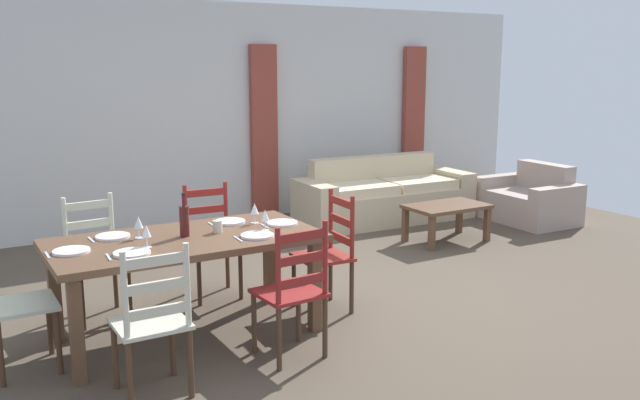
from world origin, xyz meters
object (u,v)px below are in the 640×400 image
at_px(dining_chair_far_right, 211,241).
at_px(wine_bottle, 184,220).
at_px(dining_chair_near_left, 153,322).
at_px(wine_glass_far_left, 138,223).
at_px(coffee_cup_primary, 218,227).
at_px(dining_table, 186,249).
at_px(coffee_table, 447,210).
at_px(dining_chair_head_east, 328,252).
at_px(armchair_upholstered, 530,201).
at_px(dining_chair_near_right, 293,291).
at_px(couch, 382,198).
at_px(dining_chair_head_west, 14,302).
at_px(wine_glass_near_left, 146,232).
at_px(wine_glass_near_right, 265,216).
at_px(wine_glass_far_right, 255,209).
at_px(dining_chair_far_left, 95,258).

relative_size(dining_chair_far_right, wine_bottle, 3.04).
xyz_separation_m(dining_chair_near_left, wine_glass_far_left, (0.20, 0.92, 0.38)).
xyz_separation_m(wine_glass_far_left, coffee_cup_primary, (0.54, -0.12, -0.07)).
distance_m(dining_table, dining_chair_near_left, 0.94).
distance_m(wine_bottle, wine_glass_far_left, 0.32).
distance_m(dining_table, coffee_table, 3.61).
relative_size(dining_chair_head_east, armchair_upholstered, 0.81).
xyz_separation_m(dining_chair_near_right, couch, (2.93, 3.05, -0.19)).
relative_size(dining_chair_head_west, wine_glass_near_left, 5.96).
relative_size(wine_glass_near_right, coffee_cup_primary, 1.79).
height_order(coffee_cup_primary, coffee_table, coffee_cup_primary).
xyz_separation_m(wine_glass_far_right, coffee_cup_primary, (-0.36, -0.12, -0.07)).
bearing_deg(dining_chair_far_right, wine_bottle, -123.03).
bearing_deg(dining_chair_near_left, dining_chair_head_east, 24.19).
xyz_separation_m(dining_chair_near_left, dining_chair_near_right, (0.97, 0.06, 0.00)).
xyz_separation_m(wine_glass_far_left, coffee_table, (3.71, 0.98, -0.51)).
distance_m(dining_table, armchair_upholstered, 5.22).
distance_m(dining_chair_head_west, wine_bottle, 1.22).
bearing_deg(wine_glass_far_left, dining_chair_near_left, -102.00).
xyz_separation_m(wine_bottle, coffee_table, (3.41, 1.09, -0.51)).
distance_m(dining_chair_near_left, wine_bottle, 1.03).
distance_m(dining_chair_far_right, wine_glass_far_left, 1.08).
height_order(dining_chair_near_left, dining_chair_head_east, same).
height_order(dining_chair_far_right, coffee_cup_primary, dining_chair_far_right).
bearing_deg(armchair_upholstered, dining_chair_far_left, -173.56).
bearing_deg(dining_chair_far_left, dining_chair_head_east, -25.23).
bearing_deg(dining_chair_head_west, dining_chair_far_left, 47.80).
bearing_deg(wine_glass_near_right, wine_glass_near_left, -178.69).
bearing_deg(dining_chair_head_west, wine_glass_near_left, -9.50).
distance_m(wine_bottle, coffee_table, 3.62).
bearing_deg(couch, wine_glass_far_left, -149.37).
bearing_deg(dining_chair_head_west, coffee_table, 13.68).
relative_size(wine_glass_near_right, wine_glass_far_left, 1.00).
xyz_separation_m(dining_chair_head_east, wine_glass_near_right, (-0.60, -0.08, 0.38)).
relative_size(dining_chair_far_right, wine_glass_far_left, 5.96).
xyz_separation_m(dining_chair_head_east, coffee_table, (2.25, 1.15, -0.12)).
relative_size(dining_chair_near_left, dining_chair_head_east, 1.00).
bearing_deg(dining_chair_far_right, dining_chair_far_left, -178.37).
height_order(wine_glass_near_right, coffee_table, wine_glass_near_right).
xyz_separation_m(dining_table, dining_chair_far_right, (0.49, 0.77, -0.19)).
height_order(dining_chair_near_left, wine_glass_far_right, dining_chair_near_left).
height_order(dining_chair_near_right, dining_chair_far_left, same).
bearing_deg(dining_chair_head_east, couch, 46.60).
distance_m(dining_chair_near_right, dining_chair_head_west, 1.79).
height_order(wine_glass_near_left, wine_glass_near_right, same).
bearing_deg(coffee_table, dining_chair_head_west, -166.32).
height_order(dining_chair_near_left, couch, dining_chair_near_left).
distance_m(dining_table, wine_bottle, 0.21).
bearing_deg(dining_chair_near_left, dining_chair_far_left, 89.74).
bearing_deg(coffee_cup_primary, wine_glass_far_right, 18.56).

